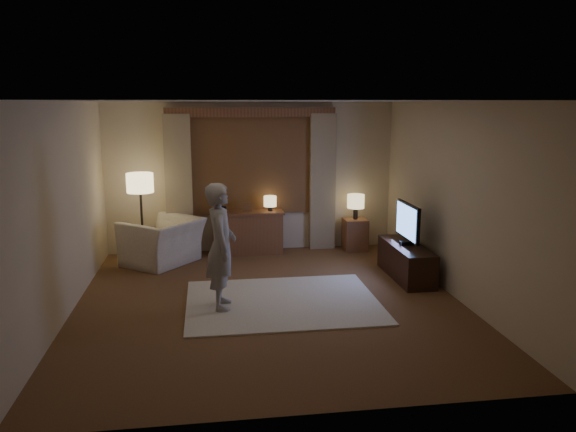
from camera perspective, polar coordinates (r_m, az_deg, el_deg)
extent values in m
cube|color=brown|center=(7.48, -1.90, -8.81)|extent=(5.00, 5.50, 0.02)
cube|color=silver|center=(7.02, -2.05, 11.68)|extent=(5.00, 5.50, 0.02)
cube|color=beige|center=(9.85, -3.74, 3.96)|extent=(5.00, 0.02, 2.60)
cube|color=beige|center=(4.48, 1.93, -5.19)|extent=(5.00, 0.02, 2.60)
cube|color=beige|center=(7.31, -21.93, 0.52)|extent=(0.02, 5.50, 2.60)
cube|color=beige|center=(7.82, 16.65, 1.53)|extent=(0.02, 5.50, 2.60)
cube|color=black|center=(9.79, -3.75, 5.39)|extent=(2.00, 0.01, 1.70)
cube|color=brown|center=(9.78, -3.74, 5.38)|extent=(2.08, 0.04, 1.78)
cube|color=tan|center=(9.74, -11.04, 3.09)|extent=(0.45, 0.12, 2.40)
cube|color=tan|center=(9.94, 3.53, 3.44)|extent=(0.45, 0.12, 2.40)
cube|color=brown|center=(9.68, -3.79, 10.48)|extent=(2.90, 0.14, 0.16)
cube|color=beige|center=(7.46, -0.56, -8.70)|extent=(2.50, 2.00, 0.02)
cube|color=brown|center=(9.76, -4.15, -1.79)|extent=(1.20, 0.40, 0.70)
cube|color=brown|center=(9.67, -4.18, 0.81)|extent=(0.16, 0.02, 0.20)
imported|color=#999999|center=(9.64, -6.56, 1.03)|extent=(0.17, 0.13, 0.30)
cylinder|color=black|center=(9.71, -1.83, 0.64)|extent=(0.08, 0.08, 0.12)
cylinder|color=#EDD28E|center=(9.68, -1.83, 1.51)|extent=(0.22, 0.22, 0.18)
cylinder|color=black|center=(9.60, -14.41, -4.43)|extent=(0.31, 0.31, 0.03)
cylinder|color=black|center=(9.46, -14.58, -1.10)|extent=(0.04, 0.04, 1.17)
cylinder|color=#EDD28E|center=(9.33, -14.81, 3.28)|extent=(0.43, 0.43, 0.31)
imported|color=beige|center=(9.33, -12.62, -2.57)|extent=(1.47, 1.49, 0.73)
cube|color=brown|center=(10.04, 6.82, -1.88)|extent=(0.40, 0.40, 0.56)
cylinder|color=black|center=(9.96, 6.87, 0.25)|extent=(0.08, 0.08, 0.20)
cylinder|color=#EDD28E|center=(9.92, 6.90, 1.50)|extent=(0.30, 0.30, 0.24)
cube|color=black|center=(8.61, 11.91, -4.51)|extent=(0.45, 1.40, 0.50)
cube|color=black|center=(8.54, 11.99, -2.71)|extent=(0.21, 0.10, 0.06)
cube|color=black|center=(8.46, 12.08, -0.52)|extent=(0.05, 0.87, 0.53)
cube|color=#578EEC|center=(8.45, 11.89, -0.53)|extent=(0.00, 0.81, 0.48)
imported|color=#B4ADA6|center=(7.07, -6.82, -3.05)|extent=(0.40, 0.59, 1.60)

